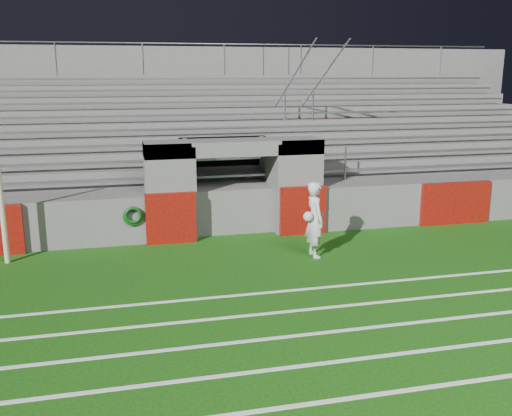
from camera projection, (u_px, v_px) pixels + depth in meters
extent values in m
plane|color=#13460B|center=(266.00, 275.00, 12.59)|extent=(90.00, 90.00, 0.00)
cylinder|color=beige|center=(1.00, 203.00, 13.09)|extent=(0.12, 0.12, 2.88)
cube|color=white|center=(358.00, 397.00, 7.86)|extent=(28.00, 0.09, 0.01)
cube|color=white|center=(332.00, 362.00, 8.81)|extent=(28.00, 0.09, 0.01)
cube|color=white|center=(311.00, 334.00, 9.75)|extent=(28.00, 0.09, 0.01)
cube|color=white|center=(293.00, 311.00, 10.70)|extent=(28.00, 0.09, 0.01)
cube|color=white|center=(279.00, 291.00, 11.64)|extent=(28.00, 0.09, 0.01)
cube|color=#585654|center=(486.00, 199.00, 17.21)|extent=(10.60, 0.35, 1.25)
cube|color=#585654|center=(168.00, 190.00, 15.18)|extent=(1.20, 1.00, 2.60)
cube|color=#585654|center=(297.00, 184.00, 16.01)|extent=(1.20, 1.00, 2.60)
cube|color=black|center=(223.00, 178.00, 17.21)|extent=(2.60, 0.20, 2.50)
cube|color=#585654|center=(190.00, 187.00, 15.91)|extent=(0.10, 2.20, 2.50)
cube|color=#585654|center=(269.00, 183.00, 16.44)|extent=(0.10, 2.20, 2.50)
cube|color=#585654|center=(234.00, 147.00, 15.34)|extent=(4.80, 1.00, 0.40)
cube|color=#585654|center=(212.00, 170.00, 19.27)|extent=(26.00, 8.00, 0.20)
cube|color=#585654|center=(212.00, 188.00, 19.41)|extent=(26.00, 8.00, 1.05)
cube|color=#600D08|center=(171.00, 218.00, 14.80)|extent=(1.30, 0.15, 1.35)
cube|color=#600D08|center=(303.00, 210.00, 15.63)|extent=(1.30, 0.15, 1.35)
cube|color=#600D08|center=(455.00, 203.00, 16.71)|extent=(2.20, 0.15, 1.25)
cube|color=gray|center=(228.00, 175.00, 16.43)|extent=(23.00, 0.28, 0.06)
cube|color=#585654|center=(223.00, 172.00, 17.24)|extent=(24.00, 0.75, 0.38)
cube|color=gray|center=(223.00, 159.00, 17.05)|extent=(23.00, 0.28, 0.06)
cube|color=#585654|center=(218.00, 162.00, 17.90)|extent=(24.00, 0.75, 0.76)
cube|color=gray|center=(218.00, 143.00, 17.67)|extent=(23.00, 0.28, 0.06)
cube|color=#585654|center=(214.00, 152.00, 18.57)|extent=(24.00, 0.75, 1.14)
cube|color=gray|center=(214.00, 128.00, 18.29)|extent=(23.00, 0.28, 0.06)
cube|color=#585654|center=(210.00, 144.00, 19.23)|extent=(24.00, 0.75, 1.52)
cube|color=gray|center=(210.00, 115.00, 18.91)|extent=(23.00, 0.28, 0.06)
cube|color=#585654|center=(207.00, 136.00, 19.90)|extent=(24.00, 0.75, 1.90)
cube|color=gray|center=(207.00, 102.00, 19.53)|extent=(23.00, 0.28, 0.06)
cube|color=#585654|center=(204.00, 128.00, 20.56)|extent=(24.00, 0.75, 2.28)
cube|color=gray|center=(203.00, 90.00, 20.15)|extent=(23.00, 0.28, 0.06)
cube|color=#585654|center=(200.00, 121.00, 21.23)|extent=(24.00, 0.75, 2.66)
cube|color=gray|center=(200.00, 79.00, 20.77)|extent=(23.00, 0.28, 0.06)
cube|color=#585654|center=(198.00, 118.00, 21.85)|extent=(26.00, 0.60, 5.29)
cylinder|color=#A5A8AD|center=(313.00, 164.00, 16.68)|extent=(0.05, 0.05, 1.00)
cylinder|color=#A5A8AD|center=(285.00, 106.00, 19.16)|extent=(0.05, 0.05, 1.00)
cylinder|color=#A5A8AD|center=(263.00, 61.00, 21.64)|extent=(0.05, 0.05, 1.00)
cylinder|color=#A5A8AD|center=(285.00, 90.00, 19.04)|extent=(0.05, 6.02, 3.08)
cylinder|color=#A5A8AD|center=(345.00, 163.00, 16.90)|extent=(0.05, 0.05, 1.00)
cylinder|color=#A5A8AD|center=(313.00, 105.00, 19.39)|extent=(0.05, 0.05, 1.00)
cylinder|color=#A5A8AD|center=(288.00, 61.00, 21.87)|extent=(0.05, 0.05, 1.00)
cylinder|color=#A5A8AD|center=(314.00, 90.00, 19.27)|extent=(0.05, 6.02, 3.08)
cylinder|color=#A5A8AD|center=(55.00, 58.00, 19.91)|extent=(0.05, 0.05, 1.10)
cylinder|color=#A5A8AD|center=(143.00, 59.00, 20.60)|extent=(0.05, 0.05, 1.10)
cylinder|color=#A5A8AD|center=(224.00, 59.00, 21.28)|extent=(0.05, 0.05, 1.10)
cylinder|color=#A5A8AD|center=(301.00, 60.00, 21.97)|extent=(0.05, 0.05, 1.10)
cylinder|color=#A5A8AD|center=(373.00, 60.00, 22.66)|extent=(0.05, 0.05, 1.10)
cylinder|color=#A5A8AD|center=(440.00, 60.00, 23.34)|extent=(0.05, 0.05, 1.10)
cylinder|color=#A5A8AD|center=(197.00, 44.00, 20.93)|extent=(24.00, 0.05, 0.05)
imported|color=silver|center=(315.00, 219.00, 13.69)|extent=(0.47, 0.69, 1.85)
sphere|color=silver|center=(308.00, 216.00, 13.49)|extent=(0.24, 0.24, 0.24)
torus|color=#0D450F|center=(133.00, 216.00, 14.56)|extent=(0.51, 0.10, 0.51)
torus|color=#0D4412|center=(133.00, 215.00, 14.51)|extent=(0.45, 0.09, 0.45)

